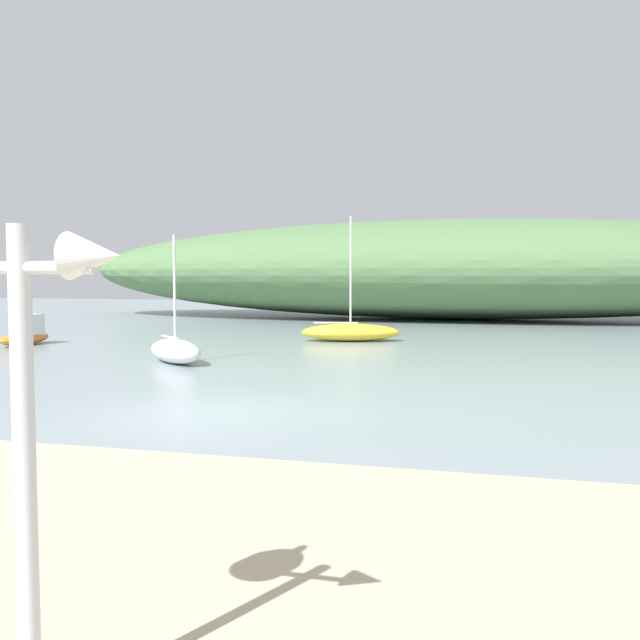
{
  "coord_description": "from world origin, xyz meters",
  "views": [
    {
      "loc": [
        5.41,
        -12.13,
        2.64
      ],
      "look_at": [
        0.99,
        4.89,
        1.53
      ],
      "focal_mm": 38.74,
      "sensor_mm": 36.0,
      "label": 1
    }
  ],
  "objects": [
    {
      "name": "distant_hill",
      "position": [
        2.44,
        31.86,
        3.1
      ],
      "size": [
        48.85,
        14.59,
        6.19
      ],
      "primitive_type": "ellipsoid",
      "color": "#517547",
      "rests_on": "ground"
    },
    {
      "name": "sailboat_outer_mooring",
      "position": [
        -0.45,
        15.39,
        0.37
      ],
      "size": [
        4.25,
        2.39,
        5.09
      ],
      "color": "gold",
      "rests_on": "ground"
    },
    {
      "name": "sailboat_centre_water",
      "position": [
        -4.15,
        7.06,
        0.38
      ],
      "size": [
        2.93,
        2.79,
        3.9
      ],
      "color": "white",
      "rests_on": "ground"
    },
    {
      "name": "motorboat_far_left",
      "position": [
        -12.31,
        10.73,
        0.41
      ],
      "size": [
        1.01,
        2.66,
        1.18
      ],
      "color": "orange",
      "rests_on": "ground"
    },
    {
      "name": "ground_plane",
      "position": [
        0.0,
        0.0,
        0.0
      ],
      "size": [
        120.0,
        120.0,
        0.0
      ],
      "primitive_type": "plane",
      "color": "gray"
    }
  ]
}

